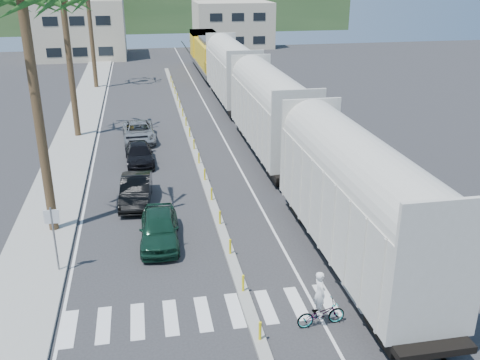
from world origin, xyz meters
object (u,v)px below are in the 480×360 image
car_lead (159,228)px  car_second (136,190)px  street_sign (53,231)px  cyclist (321,308)px

car_lead → car_second: bearing=104.5°
car_lead → street_sign: bearing=-153.8°
street_sign → car_lead: bearing=23.7°
cyclist → street_sign: bearing=55.6°
car_second → cyclist: cyclist is taller
car_second → cyclist: size_ratio=2.07×
street_sign → car_second: bearing=64.1°
street_sign → cyclist: street_sign is taller
street_sign → cyclist: (9.63, -5.43, -1.27)m
car_second → car_lead: bearing=-73.6°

